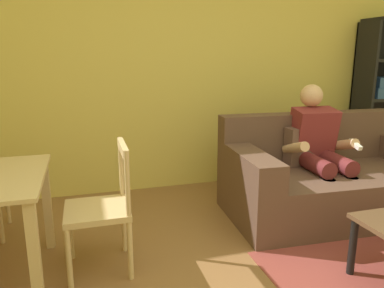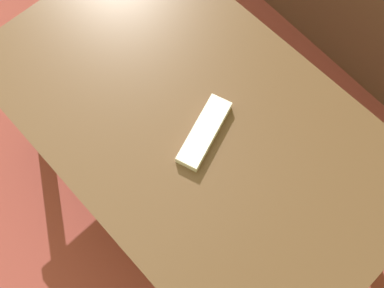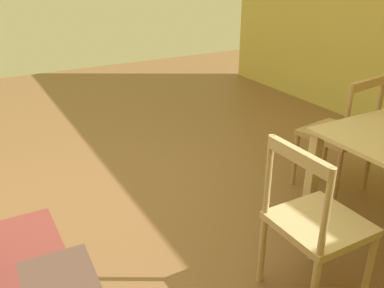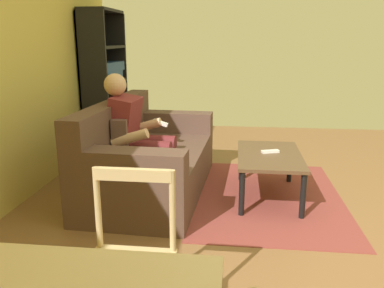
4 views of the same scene
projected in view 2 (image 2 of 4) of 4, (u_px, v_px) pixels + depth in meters
name	position (u px, v px, depth m)	size (l,w,h in m)	color
coffee_table	(192.00, 127.00, 0.95)	(0.98, 0.59, 0.43)	brown
tv_remote	(204.00, 132.00, 0.87)	(0.05, 0.17, 0.02)	white
area_rug	(192.00, 172.00, 1.30)	(2.00, 1.40, 0.01)	brown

